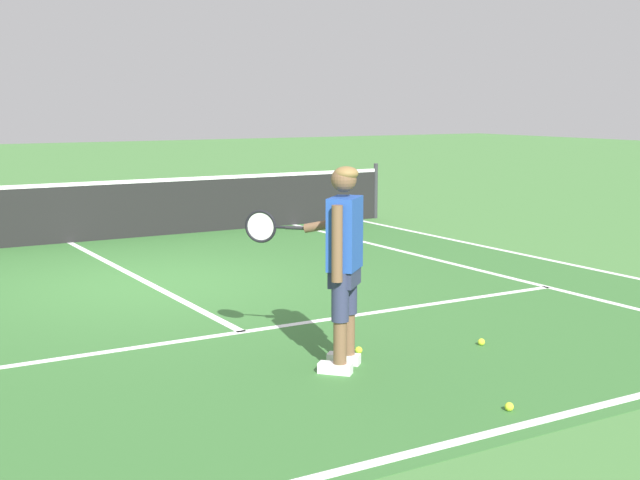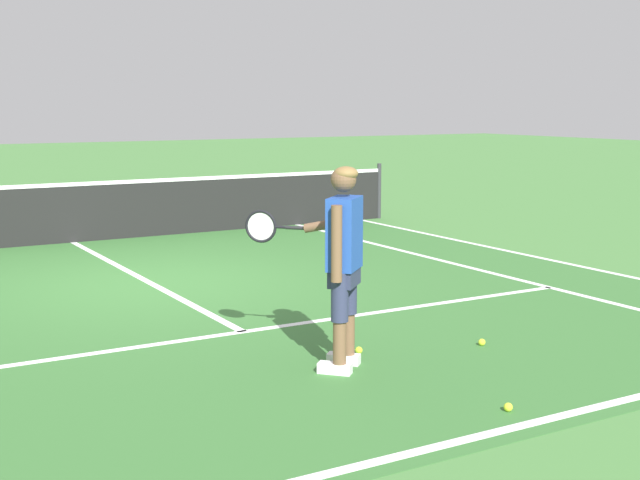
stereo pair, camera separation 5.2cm
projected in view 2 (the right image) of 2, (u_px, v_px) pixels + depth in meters
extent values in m
plane|color=#477F3D|center=(151.00, 283.00, 10.78)|extent=(80.00, 80.00, 0.00)
cube|color=#387033|center=(184.00, 301.00, 9.83)|extent=(10.98, 10.05, 0.00)
cube|color=white|center=(453.00, 443.00, 5.71)|extent=(10.98, 0.10, 0.01)
cube|color=white|center=(243.00, 332.00, 8.48)|extent=(8.23, 0.10, 0.01)
cube|color=white|center=(137.00, 276.00, 11.22)|extent=(0.10, 6.40, 0.01)
cube|color=white|center=(466.00, 266.00, 11.88)|extent=(0.10, 9.65, 0.01)
cube|color=white|center=(540.00, 258.00, 12.56)|extent=(0.10, 9.65, 0.01)
cylinder|color=#333338|center=(379.00, 191.00, 16.82)|extent=(0.08, 0.08, 1.07)
cube|color=black|center=(72.00, 215.00, 13.88)|extent=(11.84, 0.02, 0.91)
cube|color=white|center=(71.00, 184.00, 13.80)|extent=(11.84, 0.03, 0.06)
cube|color=white|center=(335.00, 368.00, 7.18)|extent=(0.27, 0.28, 0.09)
cube|color=white|center=(344.00, 359.00, 7.44)|extent=(0.27, 0.28, 0.09)
cylinder|color=brown|center=(340.00, 342.00, 7.13)|extent=(0.11, 0.11, 0.36)
cylinder|color=#2D3351|center=(340.00, 297.00, 7.07)|extent=(0.14, 0.14, 0.41)
cylinder|color=brown|center=(348.00, 334.00, 7.39)|extent=(0.11, 0.11, 0.36)
cylinder|color=#2D3351|center=(348.00, 290.00, 7.33)|extent=(0.14, 0.14, 0.41)
cube|color=#2D3351|center=(344.00, 274.00, 7.18)|extent=(0.39, 0.38, 0.20)
cube|color=#234CAD|center=(344.00, 233.00, 7.12)|extent=(0.43, 0.42, 0.60)
cylinder|color=brown|center=(337.00, 244.00, 6.90)|extent=(0.09, 0.09, 0.62)
cylinder|color=#234CAD|center=(342.00, 211.00, 7.37)|extent=(0.24, 0.25, 0.29)
cylinder|color=brown|center=(320.00, 226.00, 7.49)|extent=(0.26, 0.27, 0.14)
sphere|color=brown|center=(344.00, 179.00, 7.06)|extent=(0.21, 0.21, 0.21)
ellipsoid|color=olive|center=(346.00, 173.00, 7.04)|extent=(0.28, 0.28, 0.12)
cylinder|color=#232326|center=(297.00, 228.00, 7.58)|extent=(0.16, 0.17, 0.03)
cylinder|color=black|center=(281.00, 227.00, 7.62)|extent=(0.09, 0.09, 0.02)
torus|color=black|center=(261.00, 226.00, 7.67)|extent=(0.22, 0.23, 0.30)
cylinder|color=silver|center=(261.00, 226.00, 7.67)|extent=(0.17, 0.19, 0.25)
sphere|color=#CCE02D|center=(508.00, 407.00, 6.29)|extent=(0.07, 0.07, 0.07)
sphere|color=#CCE02D|center=(482.00, 342.00, 8.00)|extent=(0.07, 0.07, 0.07)
sphere|color=#CCE02D|center=(359.00, 350.00, 7.74)|extent=(0.07, 0.07, 0.07)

